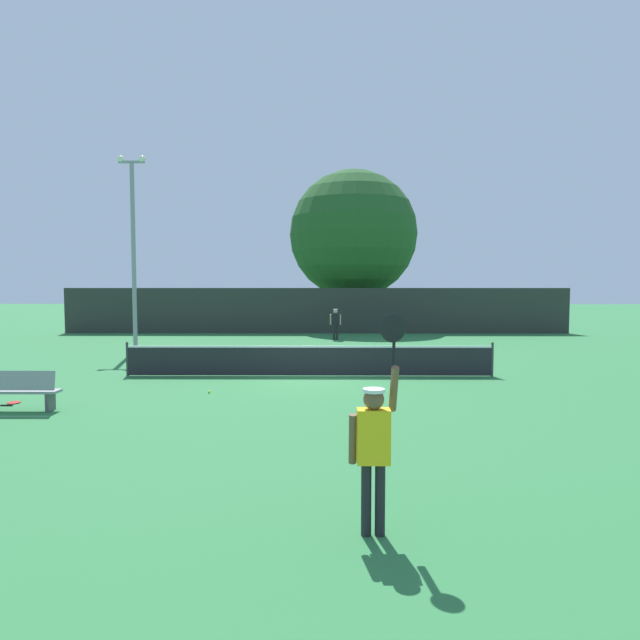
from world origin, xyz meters
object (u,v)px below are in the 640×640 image
courtside_bench (18,391)px  light_pole (133,241)px  parked_car_near (208,312)px  large_tree (353,234)px  spare_racket (13,403)px  player_serving (374,438)px  player_receiving (335,321)px  tennis_ball (209,392)px

courtside_bench → light_pole: size_ratio=0.22×
parked_car_near → large_tree: bearing=-28.6°
spare_racket → light_pole: (-0.59, 10.65, 4.69)m
parked_car_near → player_serving: bearing=-80.2°
spare_racket → parked_car_near: 27.67m
player_receiving → parked_car_near: (-9.06, 12.29, -0.18)m
courtside_bench → player_receiving: bearing=65.0°
player_receiving → light_pole: bearing=28.4°
player_receiving → large_tree: size_ratio=0.16×
tennis_ball → player_serving: bearing=-66.6°
player_serving → light_pole: 20.07m
courtside_bench → parked_car_near: (-1.51, 28.47, 0.30)m
player_serving → light_pole: bearing=116.2°
tennis_ball → parked_car_near: parked_car_near is taller
courtside_bench → spare_racket: bearing=125.5°
player_receiving → large_tree: bearing=-99.6°
spare_racket → parked_car_near: parked_car_near is taller
tennis_ball → parked_car_near: 26.89m
player_serving → spare_racket: size_ratio=4.98×
player_receiving → tennis_ball: (-3.64, -14.04, -0.93)m
player_serving → parked_car_near: size_ratio=0.59×
player_serving → player_receiving: player_serving is taller
courtside_bench → parked_car_near: parked_car_near is taller
spare_racket → tennis_ball: bearing=16.3°
player_serving → courtside_bench: player_serving is taller
courtside_bench → light_pole: bearing=95.8°
tennis_ball → spare_racket: 4.69m
player_receiving → courtside_bench: bearing=65.0°
light_pole → large_tree: bearing=51.1°
spare_racket → large_tree: large_tree is taller
large_tree → spare_racket: bearing=-112.3°
courtside_bench → parked_car_near: 28.51m
parked_car_near → tennis_ball: bearing=-83.1°
player_serving → parked_car_near: 35.88m
large_tree → courtside_bench: bearing=-110.3°
spare_racket → light_pole: bearing=93.2°
tennis_ball → parked_car_near: bearing=101.6°
spare_racket → player_serving: bearing=-41.0°
player_serving → spare_racket: 10.84m
spare_racket → large_tree: (9.44, 23.08, 6.02)m
tennis_ball → light_pole: bearing=118.6°
player_serving → courtside_bench: bearing=140.4°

